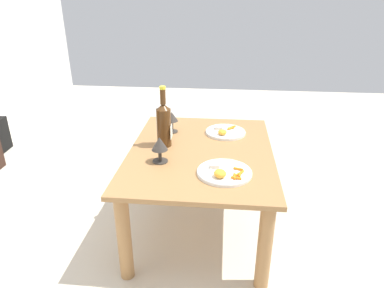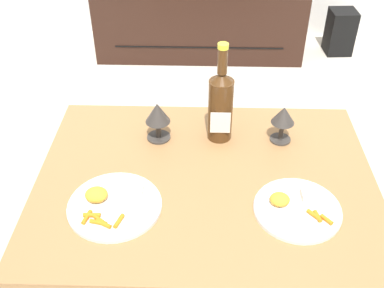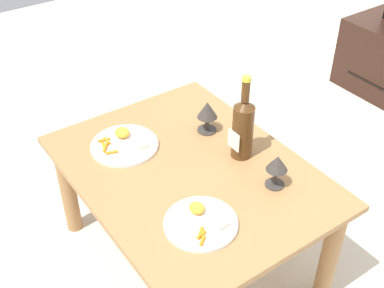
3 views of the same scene
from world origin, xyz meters
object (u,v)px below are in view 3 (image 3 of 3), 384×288
dining_table (189,187)px  dinner_plate_left (125,144)px  goblet_right (277,165)px  dinner_plate_right (201,222)px  goblet_left (207,112)px  wine_bottle (243,126)px

dining_table → dinner_plate_left: (-0.27, -0.13, 0.10)m
goblet_right → dinner_plate_left: size_ratio=0.49×
dinner_plate_left → dinner_plate_right: (0.53, 0.00, -0.00)m
dinner_plate_left → dinner_plate_right: 0.53m
dining_table → goblet_left: bearing=128.9°
goblet_left → dinner_plate_left: goblet_left is taller
wine_bottle → goblet_left: bearing=-176.5°
wine_bottle → dinner_plate_left: size_ratio=1.29×
goblet_left → dining_table: bearing=-51.1°
wine_bottle → goblet_left: wine_bottle is taller
dining_table → dinner_plate_right: dinner_plate_right is taller
goblet_right → dining_table: bearing=-141.4°
goblet_right → dinner_plate_left: (-0.52, -0.34, -0.08)m
dining_table → dinner_plate_left: 0.31m
dining_table → goblet_right: size_ratio=7.88×
wine_bottle → goblet_right: wine_bottle is taller
dining_table → wine_bottle: 0.32m
goblet_left → goblet_right: goblet_left is taller
goblet_left → dinner_plate_right: 0.55m
goblet_right → dinner_plate_left: bearing=-147.1°
wine_bottle → dinner_plate_left: 0.48m
dining_table → goblet_left: 0.32m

